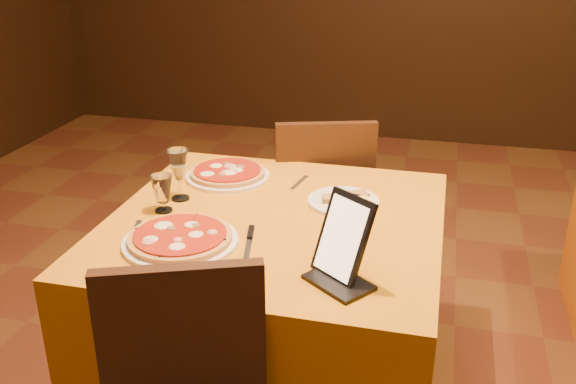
% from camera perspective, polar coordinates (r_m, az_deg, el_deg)
% --- Properties ---
extents(main_table, '(1.10, 1.10, 0.75)m').
position_cam_1_polar(main_table, '(2.34, -1.09, -10.70)').
color(main_table, '#C6770C').
rests_on(main_table, floor).
extents(chair_main_far, '(0.46, 0.46, 0.91)m').
position_cam_1_polar(chair_main_far, '(2.97, 2.81, -1.19)').
color(chair_main_far, black).
rests_on(chair_main_far, floor).
extents(pizza_near, '(0.36, 0.36, 0.03)m').
position_cam_1_polar(pizza_near, '(2.01, -9.55, -4.17)').
color(pizza_near, white).
rests_on(pizza_near, main_table).
extents(pizza_far, '(0.32, 0.32, 0.03)m').
position_cam_1_polar(pizza_far, '(2.49, -5.39, 1.58)').
color(pizza_far, white).
rests_on(pizza_far, main_table).
extents(cutlet_dish, '(0.25, 0.25, 0.03)m').
position_cam_1_polar(cutlet_dish, '(2.27, 4.95, -0.70)').
color(cutlet_dish, white).
rests_on(cutlet_dish, main_table).
extents(wine_glass, '(0.09, 0.09, 0.19)m').
position_cam_1_polar(wine_glass, '(2.29, -9.67, 1.55)').
color(wine_glass, '#D9D17B').
rests_on(wine_glass, main_table).
extents(water_glass, '(0.07, 0.07, 0.13)m').
position_cam_1_polar(water_glass, '(2.22, -11.10, -0.15)').
color(water_glass, silver).
rests_on(water_glass, main_table).
extents(tablet, '(0.19, 0.17, 0.23)m').
position_cam_1_polar(tablet, '(1.77, 4.92, -4.03)').
color(tablet, black).
rests_on(tablet, main_table).
extents(knife, '(0.06, 0.21, 0.01)m').
position_cam_1_polar(knife, '(1.97, -3.54, -4.86)').
color(knife, silver).
rests_on(knife, main_table).
extents(fork_near, '(0.06, 0.15, 0.01)m').
position_cam_1_polar(fork_near, '(2.12, -13.44, -3.41)').
color(fork_near, '#BABCC2').
rests_on(fork_near, main_table).
extents(fork_far, '(0.04, 0.15, 0.01)m').
position_cam_1_polar(fork_far, '(2.43, 1.02, 0.82)').
color(fork_far, '#AEAFB5').
rests_on(fork_far, main_table).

